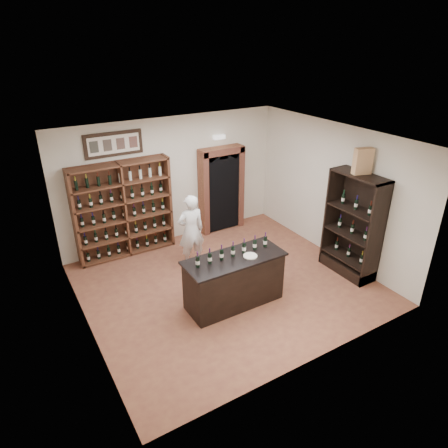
{
  "coord_description": "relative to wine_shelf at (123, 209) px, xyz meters",
  "views": [
    {
      "loc": [
        -3.57,
        -5.86,
        4.66
      ],
      "look_at": [
        0.12,
        0.3,
        1.22
      ],
      "focal_mm": 32.0,
      "sensor_mm": 36.0,
      "label": 1
    }
  ],
  "objects": [
    {
      "name": "emergency_light",
      "position": [
        2.55,
        0.09,
        1.3
      ],
      "size": [
        0.3,
        0.1,
        0.1
      ],
      "primitive_type": "cube",
      "color": "white",
      "rests_on": "wall_back"
    },
    {
      "name": "counter_bottle_1",
      "position": [
        0.62,
        -2.88,
        0.01
      ],
      "size": [
        0.07,
        0.07,
        0.3
      ],
      "color": "black",
      "rests_on": "tasting_counter"
    },
    {
      "name": "wine_shelf",
      "position": [
        0.0,
        0.0,
        0.0
      ],
      "size": [
        2.2,
        0.38,
        2.2
      ],
      "color": "#57321E",
      "rests_on": "ground"
    },
    {
      "name": "counter_bottle_6",
      "position": [
        1.82,
        -2.88,
        0.01
      ],
      "size": [
        0.07,
        0.07,
        0.3
      ],
      "color": "black",
      "rests_on": "tasting_counter"
    },
    {
      "name": "counter_bottle_5",
      "position": [
        1.58,
        -2.88,
        0.01
      ],
      "size": [
        0.07,
        0.07,
        0.3
      ],
      "color": "black",
      "rests_on": "tasting_counter"
    },
    {
      "name": "plate",
      "position": [
        1.36,
        -3.05,
        -0.09
      ],
      "size": [
        0.26,
        0.26,
        0.02
      ],
      "primitive_type": "cylinder",
      "color": "silver",
      "rests_on": "tasting_counter"
    },
    {
      "name": "floor",
      "position": [
        1.3,
        -2.33,
        -1.1
      ],
      "size": [
        5.5,
        5.5,
        0.0
      ],
      "primitive_type": "plane",
      "color": "#91593A",
      "rests_on": "ground"
    },
    {
      "name": "arched_doorway",
      "position": [
        2.55,
        -0.0,
        0.04
      ],
      "size": [
        1.17,
        0.35,
        2.17
      ],
      "color": "black",
      "rests_on": "ground"
    },
    {
      "name": "wall_back",
      "position": [
        1.3,
        0.17,
        0.4
      ],
      "size": [
        5.5,
        0.04,
        3.0
      ],
      "primitive_type": "cube",
      "color": "silver",
      "rests_on": "ground"
    },
    {
      "name": "side_cabinet",
      "position": [
        3.82,
        -3.23,
        -0.35
      ],
      "size": [
        0.48,
        1.2,
        2.2
      ],
      "color": "black",
      "rests_on": "ground"
    },
    {
      "name": "tasting_counter",
      "position": [
        1.1,
        -2.93,
        -0.61
      ],
      "size": [
        1.88,
        0.78,
        1.0
      ],
      "color": "black",
      "rests_on": "ground"
    },
    {
      "name": "wall_left",
      "position": [
        -1.45,
        -2.33,
        0.4
      ],
      "size": [
        0.04,
        5.0,
        3.0
      ],
      "primitive_type": "cube",
      "color": "silver",
      "rests_on": "ground"
    },
    {
      "name": "counter_bottle_2",
      "position": [
        0.86,
        -2.88,
        0.01
      ],
      "size": [
        0.07,
        0.07,
        0.3
      ],
      "color": "black",
      "rests_on": "tasting_counter"
    },
    {
      "name": "counter_bottle_0",
      "position": [
        0.38,
        -2.88,
        0.01
      ],
      "size": [
        0.07,
        0.07,
        0.3
      ],
      "color": "black",
      "rests_on": "tasting_counter"
    },
    {
      "name": "wall_right",
      "position": [
        4.05,
        -2.33,
        0.4
      ],
      "size": [
        0.04,
        5.0,
        3.0
      ],
      "primitive_type": "cube",
      "color": "silver",
      "rests_on": "ground"
    },
    {
      "name": "counter_bottle_4",
      "position": [
        1.34,
        -2.88,
        0.01
      ],
      "size": [
        0.07,
        0.07,
        0.3
      ],
      "color": "black",
      "rests_on": "tasting_counter"
    },
    {
      "name": "wine_crate",
      "position": [
        3.81,
        -3.22,
        1.35
      ],
      "size": [
        0.39,
        0.25,
        0.51
      ],
      "primitive_type": "cube",
      "rotation": [
        0.0,
        0.0,
        -0.3
      ],
      "color": "tan",
      "rests_on": "side_cabinet"
    },
    {
      "name": "ceiling",
      "position": [
        1.3,
        -2.33,
        1.9
      ],
      "size": [
        5.5,
        5.5,
        0.0
      ],
      "primitive_type": "plane",
      "rotation": [
        3.14,
        0.0,
        0.0
      ],
      "color": "white",
      "rests_on": "wall_back"
    },
    {
      "name": "framed_picture",
      "position": [
        0.0,
        0.14,
        1.45
      ],
      "size": [
        1.25,
        0.04,
        0.52
      ],
      "primitive_type": "cube",
      "color": "black",
      "rests_on": "wall_back"
    },
    {
      "name": "counter_bottle_3",
      "position": [
        1.1,
        -2.88,
        0.01
      ],
      "size": [
        0.07,
        0.07,
        0.3
      ],
      "color": "black",
      "rests_on": "tasting_counter"
    },
    {
      "name": "shopkeeper",
      "position": [
        1.07,
        -1.23,
        -0.28
      ],
      "size": [
        0.63,
        0.44,
        1.64
      ],
      "primitive_type": "imported",
      "rotation": [
        0.0,
        0.0,
        3.06
      ],
      "color": "white",
      "rests_on": "ground"
    }
  ]
}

